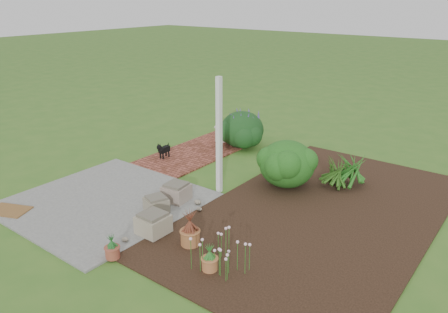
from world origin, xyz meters
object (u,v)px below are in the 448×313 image
Objects in this scene: evergreen_shrub at (287,163)px; stone_trough_near at (153,224)px; black_dog at (163,149)px; cream_ceramic_urn at (221,134)px.

stone_trough_near is at bearing -103.86° from evergreen_shrub.
black_dog is 3.39m from evergreen_shrub.
stone_trough_near is 0.40× the size of evergreen_shrub.
black_dog is at bearing 132.02° from stone_trough_near.
black_dog reaches higher than stone_trough_near.
evergreen_shrub is (0.81, 3.29, 0.35)m from stone_trough_near.
black_dog is 1.08× the size of cream_ceramic_urn.
stone_trough_near is at bearing -65.38° from cream_ceramic_urn.
stone_trough_near is at bearing -51.87° from black_dog.
cream_ceramic_urn reaches higher than stone_trough_near.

